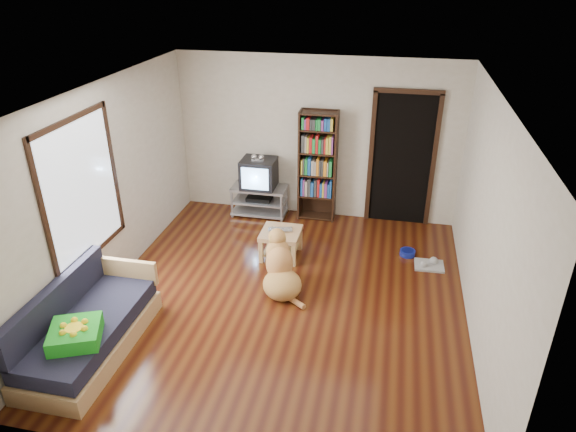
% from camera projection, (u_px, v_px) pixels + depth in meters
% --- Properties ---
extents(ground, '(5.00, 5.00, 0.00)m').
position_uv_depth(ground, '(283.00, 297.00, 6.54)').
color(ground, '#50260D').
rests_on(ground, ground).
extents(ceiling, '(5.00, 5.00, 0.00)m').
position_uv_depth(ceiling, '(282.00, 93.00, 5.37)').
color(ceiling, white).
rests_on(ceiling, ground).
extents(wall_back, '(4.50, 0.00, 4.50)m').
position_uv_depth(wall_back, '(317.00, 139.00, 8.14)').
color(wall_back, beige).
rests_on(wall_back, ground).
extents(wall_front, '(4.50, 0.00, 4.50)m').
position_uv_depth(wall_front, '(209.00, 348.00, 3.77)').
color(wall_front, beige).
rests_on(wall_front, ground).
extents(wall_left, '(0.00, 5.00, 5.00)m').
position_uv_depth(wall_left, '(106.00, 189.00, 6.37)').
color(wall_left, beige).
rests_on(wall_left, ground).
extents(wall_right, '(0.00, 5.00, 5.00)m').
position_uv_depth(wall_right, '(486.00, 224.00, 5.54)').
color(wall_right, beige).
rests_on(wall_right, ground).
extents(green_cushion, '(0.63, 0.63, 0.16)m').
position_uv_depth(green_cushion, '(75.00, 334.00, 5.13)').
color(green_cushion, green).
rests_on(green_cushion, sofa).
extents(laptop, '(0.38, 0.29, 0.03)m').
position_uv_depth(laptop, '(280.00, 231.00, 7.25)').
color(laptop, '#BCBDC1').
rests_on(laptop, coffee_table).
extents(dog_bowl, '(0.22, 0.22, 0.08)m').
position_uv_depth(dog_bowl, '(407.00, 253.00, 7.45)').
color(dog_bowl, navy).
rests_on(dog_bowl, ground).
extents(grey_rag, '(0.41, 0.33, 0.03)m').
position_uv_depth(grey_rag, '(429.00, 265.00, 7.19)').
color(grey_rag, '#A7A7A7').
rests_on(grey_rag, ground).
extents(window, '(0.03, 1.46, 1.70)m').
position_uv_depth(window, '(82.00, 190.00, 5.84)').
color(window, white).
rests_on(window, wall_left).
extents(doorway, '(1.03, 0.05, 2.19)m').
position_uv_depth(doorway, '(402.00, 156.00, 7.96)').
color(doorway, black).
rests_on(doorway, wall_back).
extents(tv_stand, '(0.90, 0.45, 0.50)m').
position_uv_depth(tv_stand, '(260.00, 200.00, 8.55)').
color(tv_stand, '#99999E').
rests_on(tv_stand, ground).
extents(crt_tv, '(0.55, 0.52, 0.58)m').
position_uv_depth(crt_tv, '(259.00, 173.00, 8.36)').
color(crt_tv, black).
rests_on(crt_tv, tv_stand).
extents(bookshelf, '(0.60, 0.30, 1.80)m').
position_uv_depth(bookshelf, '(318.00, 160.00, 8.13)').
color(bookshelf, black).
rests_on(bookshelf, ground).
extents(sofa, '(0.80, 1.80, 0.80)m').
position_uv_depth(sofa, '(87.00, 330.00, 5.56)').
color(sofa, tan).
rests_on(sofa, ground).
extents(coffee_table, '(0.55, 0.55, 0.40)m').
position_uv_depth(coffee_table, '(281.00, 239.00, 7.33)').
color(coffee_table, tan).
rests_on(coffee_table, ground).
extents(dog, '(0.68, 0.88, 0.79)m').
position_uv_depth(dog, '(280.00, 270.00, 6.58)').
color(dog, '#B49245').
rests_on(dog, ground).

